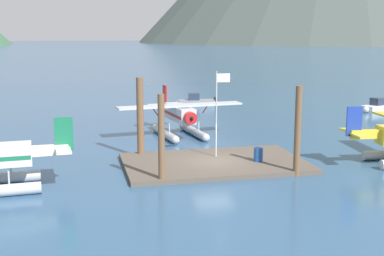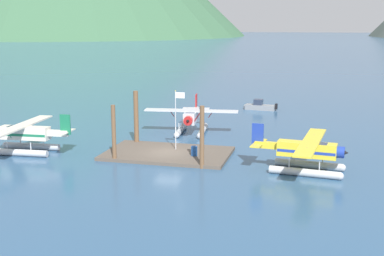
{
  "view_description": "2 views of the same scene",
  "coord_description": "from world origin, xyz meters",
  "px_view_note": "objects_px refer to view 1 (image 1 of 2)",
  "views": [
    {
      "loc": [
        -8.65,
        -30.99,
        8.37
      ],
      "look_at": [
        -1.36,
        0.47,
        2.43
      ],
      "focal_mm": 48.11,
      "sensor_mm": 36.0,
      "label": 1
    },
    {
      "loc": [
        13.63,
        -44.08,
        12.23
      ],
      "look_at": [
        1.5,
        3.29,
        2.0
      ],
      "focal_mm": 47.47,
      "sensor_mm": 36.0,
      "label": 2
    }
  ],
  "objects_px": {
    "fuel_drum": "(258,154)",
    "flagpole": "(218,103)",
    "boat_grey_open_north": "(195,102)",
    "seaplane_silver_bow_centre": "(180,117)",
    "boat_white_open_east": "(378,107)"
  },
  "relations": [
    {
      "from": "fuel_drum",
      "to": "boat_white_open_east",
      "type": "bearing_deg",
      "value": 42.64
    },
    {
      "from": "flagpole",
      "to": "boat_white_open_east",
      "type": "bearing_deg",
      "value": 37.01
    },
    {
      "from": "flagpole",
      "to": "seaplane_silver_bow_centre",
      "type": "height_order",
      "value": "flagpole"
    },
    {
      "from": "seaplane_silver_bow_centre",
      "to": "boat_white_open_east",
      "type": "relative_size",
      "value": 2.27
    },
    {
      "from": "flagpole",
      "to": "boat_grey_open_north",
      "type": "xyz_separation_m",
      "value": [
        4.68,
        26.18,
        -3.37
      ]
    },
    {
      "from": "flagpole",
      "to": "boat_grey_open_north",
      "type": "bearing_deg",
      "value": 79.88
    },
    {
      "from": "fuel_drum",
      "to": "boat_white_open_east",
      "type": "height_order",
      "value": "boat_white_open_east"
    },
    {
      "from": "seaplane_silver_bow_centre",
      "to": "boat_grey_open_north",
      "type": "distance_m",
      "value": 18.35
    },
    {
      "from": "seaplane_silver_bow_centre",
      "to": "boat_grey_open_north",
      "type": "height_order",
      "value": "seaplane_silver_bow_centre"
    },
    {
      "from": "fuel_drum",
      "to": "flagpole",
      "type": "bearing_deg",
      "value": 139.04
    },
    {
      "from": "flagpole",
      "to": "fuel_drum",
      "type": "height_order",
      "value": "flagpole"
    },
    {
      "from": "fuel_drum",
      "to": "boat_grey_open_north",
      "type": "distance_m",
      "value": 28.17
    },
    {
      "from": "seaplane_silver_bow_centre",
      "to": "flagpole",
      "type": "bearing_deg",
      "value": -84.69
    },
    {
      "from": "flagpole",
      "to": "fuel_drum",
      "type": "relative_size",
      "value": 6.46
    },
    {
      "from": "boat_grey_open_north",
      "to": "boat_white_open_east",
      "type": "bearing_deg",
      "value": -25.45
    }
  ]
}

